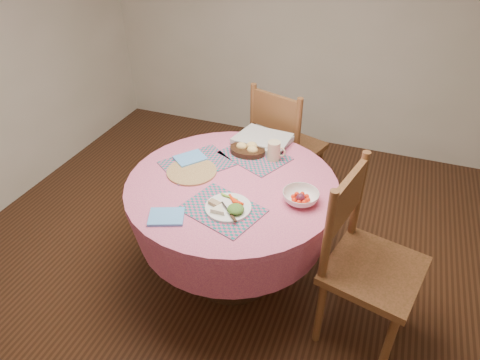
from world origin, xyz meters
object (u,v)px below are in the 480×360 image
object	(u,v)px
chair_back	(284,145)
bread_bowl	(248,149)
chair_right	(365,259)
fruit_bowl	(301,197)
dinner_plate	(229,207)
wicker_trivet	(192,171)
dining_table	(232,209)
latte_mug	(274,151)

from	to	relation	value
chair_back	bread_bowl	world-z (taller)	chair_back
chair_right	fruit_bowl	bearing A→B (deg)	88.29
dinner_plate	fruit_bowl	distance (m)	0.39
chair_right	wicker_trivet	xyz separation A→B (m)	(-1.07, 0.16, 0.20)
dining_table	dinner_plate	xyz separation A→B (m)	(0.08, -0.24, 0.22)
dining_table	fruit_bowl	xyz separation A→B (m)	(0.41, -0.04, 0.22)
dining_table	chair_right	xyz separation A→B (m)	(0.81, -0.14, -0.00)
dining_table	latte_mug	xyz separation A→B (m)	(0.16, 0.32, 0.26)
chair_right	bread_bowl	size ratio (longest dim) A/B	4.60
dinner_plate	latte_mug	size ratio (longest dim) A/B	2.05
fruit_bowl	chair_back	bearing A→B (deg)	110.15
wicker_trivet	bread_bowl	xyz separation A→B (m)	(0.24, 0.32, 0.03)
chair_back	chair_right	bearing A→B (deg)	143.55
dinner_plate	fruit_bowl	xyz separation A→B (m)	(0.33, 0.21, 0.01)
chair_right	wicker_trivet	size ratio (longest dim) A/B	3.52
dining_table	latte_mug	size ratio (longest dim) A/B	10.27
dining_table	latte_mug	distance (m)	0.44
chair_back	wicker_trivet	bearing A→B (deg)	87.11
dining_table	fruit_bowl	distance (m)	0.47
chair_back	wicker_trivet	size ratio (longest dim) A/B	3.40
wicker_trivet	latte_mug	xyz separation A→B (m)	(0.42, 0.31, 0.06)
latte_mug	chair_right	bearing A→B (deg)	-35.50
dinner_plate	fruit_bowl	world-z (taller)	fruit_bowl
dinner_plate	fruit_bowl	bearing A→B (deg)	31.90
chair_right	chair_back	bearing A→B (deg)	48.55
chair_right	latte_mug	size ratio (longest dim) A/B	8.76
bread_bowl	fruit_bowl	bearing A→B (deg)	-40.40
chair_back	latte_mug	distance (m)	0.64
wicker_trivet	fruit_bowl	distance (m)	0.68
dining_table	dinner_plate	world-z (taller)	dinner_plate
dinner_plate	latte_mug	xyz separation A→B (m)	(0.07, 0.57, 0.04)
dinner_plate	bread_bowl	size ratio (longest dim) A/B	1.07
wicker_trivet	latte_mug	world-z (taller)	latte_mug
latte_mug	fruit_bowl	distance (m)	0.45
latte_mug	bread_bowl	bearing A→B (deg)	175.65
bread_bowl	latte_mug	size ratio (longest dim) A/B	1.91
wicker_trivet	bread_bowl	size ratio (longest dim) A/B	1.30
chair_right	chair_back	distance (m)	1.27
dining_table	chair_right	size ratio (longest dim) A/B	1.17
chair_right	latte_mug	world-z (taller)	chair_right
chair_right	fruit_bowl	size ratio (longest dim) A/B	4.98
latte_mug	wicker_trivet	bearing A→B (deg)	-143.80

